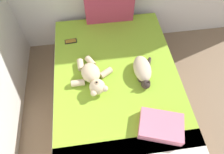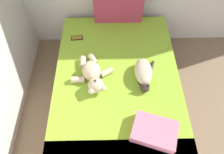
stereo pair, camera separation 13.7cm
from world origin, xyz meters
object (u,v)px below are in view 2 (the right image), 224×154
patterned_cushion (118,3)px  throw_pillow (154,131)px  cat (144,73)px  bed (117,89)px  cell_phone (77,38)px  teddy_bear (93,75)px

patterned_cushion → throw_pillow: bearing=-80.0°
patterned_cushion → throw_pillow: size_ratio=1.58×
patterned_cushion → cat: 0.99m
bed → cat: bearing=-1.0°
bed → throw_pillow: (0.32, -0.64, 0.32)m
cat → throw_pillow: cat is taller
cell_phone → throw_pillow: (0.82, -1.24, 0.05)m
bed → cell_phone: 0.83m
patterned_cushion → cat: (0.25, -0.94, -0.19)m
patterned_cushion → bed: bearing=-92.4°
cat → teddy_bear: size_ratio=0.76×
bed → cell_phone: bearing=129.7°
teddy_bear → cell_phone: 0.67m
patterned_cushion → teddy_bear: 1.02m
bed → teddy_bear: 0.44m
patterned_cushion → cat: size_ratio=1.49×
teddy_bear → throw_pillow: teddy_bear is taller
bed → throw_pillow: 0.79m
cat → teddy_bear: bearing=-178.2°
patterned_cushion → teddy_bear: bearing=-107.7°
throw_pillow → cat: bearing=93.1°
cat → patterned_cushion: bearing=104.6°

